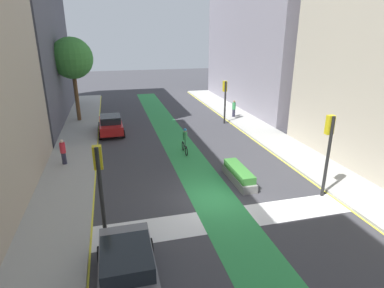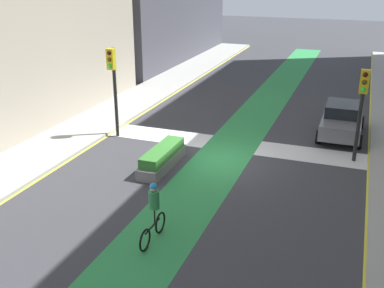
{
  "view_description": "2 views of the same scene",
  "coord_description": "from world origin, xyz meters",
  "px_view_note": "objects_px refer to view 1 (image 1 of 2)",
  "views": [
    {
      "loc": [
        -4.67,
        -13.59,
        8.02
      ],
      "look_at": [
        -0.17,
        3.76,
        1.66
      ],
      "focal_mm": 29.48,
      "sensor_mm": 36.0,
      "label": 1
    },
    {
      "loc": [
        -5.2,
        17.38,
        7.7
      ],
      "look_at": [
        0.43,
        2.19,
        1.48
      ],
      "focal_mm": 43.25,
      "sensor_mm": 36.0,
      "label": 2
    }
  ],
  "objects_px": {
    "traffic_signal_near_left": "(99,175)",
    "traffic_signal_near_right": "(329,141)",
    "pedestrian_sidewalk_right_a": "(234,108)",
    "pedestrian_sidewalk_left_a": "(63,152)",
    "street_tree_near": "(72,59)",
    "median_planter": "(239,175)",
    "car_grey_left_near": "(127,268)",
    "car_red_left_far": "(111,124)",
    "traffic_signal_far_right": "(225,94)",
    "cyclist_in_lane": "(185,140)"
  },
  "relations": [
    {
      "from": "pedestrian_sidewalk_left_a",
      "to": "traffic_signal_near_left",
      "type": "bearing_deg",
      "value": -72.91
    },
    {
      "from": "traffic_signal_near_left",
      "to": "traffic_signal_far_right",
      "type": "xyz_separation_m",
      "value": [
        10.76,
        15.12,
        -0.03
      ]
    },
    {
      "from": "pedestrian_sidewalk_right_a",
      "to": "pedestrian_sidewalk_left_a",
      "type": "height_order",
      "value": "pedestrian_sidewalk_right_a"
    },
    {
      "from": "traffic_signal_near_right",
      "to": "car_red_left_far",
      "type": "relative_size",
      "value": 1.0
    },
    {
      "from": "traffic_signal_near_left",
      "to": "median_planter",
      "type": "bearing_deg",
      "value": 24.24
    },
    {
      "from": "street_tree_near",
      "to": "car_grey_left_near",
      "type": "bearing_deg",
      "value": -81.98
    },
    {
      "from": "traffic_signal_far_right",
      "to": "median_planter",
      "type": "relative_size",
      "value": 1.2
    },
    {
      "from": "traffic_signal_near_left",
      "to": "traffic_signal_near_right",
      "type": "bearing_deg",
      "value": 4.0
    },
    {
      "from": "car_red_left_far",
      "to": "pedestrian_sidewalk_right_a",
      "type": "bearing_deg",
      "value": 10.28
    },
    {
      "from": "car_grey_left_near",
      "to": "street_tree_near",
      "type": "xyz_separation_m",
      "value": [
        -3.15,
        22.35,
        5.02
      ]
    },
    {
      "from": "pedestrian_sidewalk_left_a",
      "to": "median_planter",
      "type": "relative_size",
      "value": 0.5
    },
    {
      "from": "traffic_signal_near_left",
      "to": "median_planter",
      "type": "height_order",
      "value": "traffic_signal_near_left"
    },
    {
      "from": "car_red_left_far",
      "to": "traffic_signal_near_left",
      "type": "bearing_deg",
      "value": -91.93
    },
    {
      "from": "cyclist_in_lane",
      "to": "traffic_signal_near_left",
      "type": "bearing_deg",
      "value": -122.86
    },
    {
      "from": "car_grey_left_near",
      "to": "pedestrian_sidewalk_left_a",
      "type": "bearing_deg",
      "value": 105.98
    },
    {
      "from": "median_planter",
      "to": "traffic_signal_far_right",
      "type": "bearing_deg",
      "value": 73.88
    },
    {
      "from": "traffic_signal_near_left",
      "to": "street_tree_near",
      "type": "height_order",
      "value": "street_tree_near"
    },
    {
      "from": "traffic_signal_far_right",
      "to": "cyclist_in_lane",
      "type": "distance_m",
      "value": 8.8
    },
    {
      "from": "traffic_signal_far_right",
      "to": "cyclist_in_lane",
      "type": "height_order",
      "value": "traffic_signal_far_right"
    },
    {
      "from": "street_tree_near",
      "to": "median_planter",
      "type": "distance_m",
      "value": 19.37
    },
    {
      "from": "car_grey_left_near",
      "to": "pedestrian_sidewalk_right_a",
      "type": "relative_size",
      "value": 2.58
    },
    {
      "from": "traffic_signal_near_right",
      "to": "median_planter",
      "type": "distance_m",
      "value": 5.08
    },
    {
      "from": "cyclist_in_lane",
      "to": "pedestrian_sidewalk_left_a",
      "type": "relative_size",
      "value": 1.15
    },
    {
      "from": "traffic_signal_near_right",
      "to": "median_planter",
      "type": "xyz_separation_m",
      "value": [
        -3.56,
        2.55,
        -2.58
      ]
    },
    {
      "from": "pedestrian_sidewalk_left_a",
      "to": "street_tree_near",
      "type": "relative_size",
      "value": 0.21
    },
    {
      "from": "traffic_signal_near_left",
      "to": "street_tree_near",
      "type": "bearing_deg",
      "value": 97.15
    },
    {
      "from": "traffic_signal_far_right",
      "to": "car_grey_left_near",
      "type": "bearing_deg",
      "value": -118.67
    },
    {
      "from": "car_grey_left_near",
      "to": "pedestrian_sidewalk_right_a",
      "type": "height_order",
      "value": "pedestrian_sidewalk_right_a"
    },
    {
      "from": "car_red_left_far",
      "to": "cyclist_in_lane",
      "type": "xyz_separation_m",
      "value": [
        4.92,
        -6.07,
        0.17
      ]
    },
    {
      "from": "median_planter",
      "to": "pedestrian_sidewalk_left_a",
      "type": "bearing_deg",
      "value": 153.89
    },
    {
      "from": "traffic_signal_near_left",
      "to": "median_planter",
      "type": "distance_m",
      "value": 8.4
    },
    {
      "from": "pedestrian_sidewalk_right_a",
      "to": "traffic_signal_near_right",
      "type": "bearing_deg",
      "value": -95.04
    },
    {
      "from": "car_grey_left_near",
      "to": "street_tree_near",
      "type": "height_order",
      "value": "street_tree_near"
    },
    {
      "from": "traffic_signal_near_left",
      "to": "car_red_left_far",
      "type": "xyz_separation_m",
      "value": [
        0.49,
        14.43,
        -1.98
      ]
    },
    {
      "from": "street_tree_near",
      "to": "median_planter",
      "type": "relative_size",
      "value": 2.32
    },
    {
      "from": "pedestrian_sidewalk_right_a",
      "to": "street_tree_near",
      "type": "relative_size",
      "value": 0.22
    },
    {
      "from": "car_red_left_far",
      "to": "median_planter",
      "type": "bearing_deg",
      "value": -58.33
    },
    {
      "from": "traffic_signal_near_right",
      "to": "pedestrian_sidewalk_right_a",
      "type": "height_order",
      "value": "traffic_signal_near_right"
    },
    {
      "from": "car_red_left_far",
      "to": "median_planter",
      "type": "xyz_separation_m",
      "value": [
        6.86,
        -11.12,
        -0.4
      ]
    },
    {
      "from": "traffic_signal_far_right",
      "to": "median_planter",
      "type": "distance_m",
      "value": 12.52
    },
    {
      "from": "traffic_signal_near_left",
      "to": "pedestrian_sidewalk_right_a",
      "type": "xyz_separation_m",
      "value": [
        12.3,
        16.58,
        -1.8
      ]
    },
    {
      "from": "traffic_signal_near_right",
      "to": "traffic_signal_far_right",
      "type": "xyz_separation_m",
      "value": [
        -0.14,
        14.36,
        -0.23
      ]
    },
    {
      "from": "car_red_left_far",
      "to": "pedestrian_sidewalk_left_a",
      "type": "bearing_deg",
      "value": -115.39
    },
    {
      "from": "traffic_signal_far_right",
      "to": "median_planter",
      "type": "height_order",
      "value": "traffic_signal_far_right"
    },
    {
      "from": "car_red_left_far",
      "to": "cyclist_in_lane",
      "type": "bearing_deg",
      "value": -50.97
    },
    {
      "from": "pedestrian_sidewalk_right_a",
      "to": "traffic_signal_near_left",
      "type": "bearing_deg",
      "value": -126.58
    },
    {
      "from": "pedestrian_sidewalk_left_a",
      "to": "median_planter",
      "type": "bearing_deg",
      "value": -26.11
    },
    {
      "from": "car_red_left_far",
      "to": "pedestrian_sidewalk_right_a",
      "type": "xyz_separation_m",
      "value": [
        11.82,
        2.14,
        0.18
      ]
    },
    {
      "from": "pedestrian_sidewalk_left_a",
      "to": "cyclist_in_lane",
      "type": "bearing_deg",
      "value": 1.67
    },
    {
      "from": "traffic_signal_near_right",
      "to": "traffic_signal_far_right",
      "type": "height_order",
      "value": "traffic_signal_near_right"
    }
  ]
}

